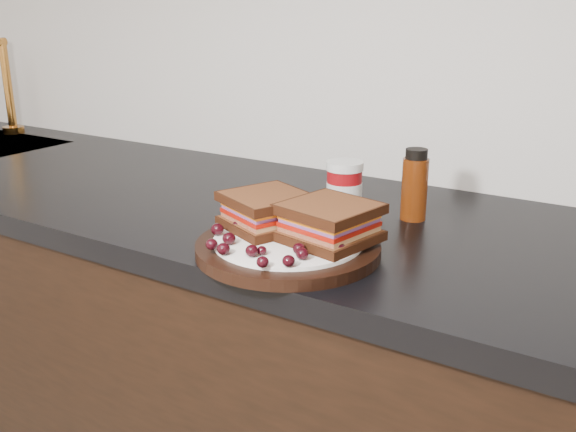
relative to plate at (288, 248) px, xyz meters
name	(u,v)px	position (x,y,z in m)	size (l,w,h in m)	color
base_cabinets	(275,421)	(-0.15, 0.19, -0.48)	(3.96, 0.58, 0.86)	black
countertop	(274,217)	(-0.15, 0.19, -0.03)	(3.98, 0.60, 0.04)	black
faucet	(8,85)	(-1.20, 0.39, 0.13)	(0.06, 0.22, 0.28)	#AD6E2B
plate	(288,248)	(0.00, 0.00, 0.00)	(0.28, 0.28, 0.02)	black
sandwich_left	(267,211)	(-0.06, 0.03, 0.04)	(0.12, 0.12, 0.06)	brown
sandwich_right	(329,222)	(0.06, 0.03, 0.04)	(0.12, 0.12, 0.06)	brown
grape_0	(217,229)	(-0.10, -0.04, 0.02)	(0.02, 0.02, 0.02)	black
grape_1	(229,238)	(-0.06, -0.07, 0.02)	(0.02, 0.02, 0.02)	black
grape_2	(212,244)	(-0.07, -0.10, 0.02)	(0.02, 0.02, 0.02)	black
grape_3	(223,249)	(-0.04, -0.10, 0.02)	(0.02, 0.02, 0.02)	black
grape_4	(252,251)	(0.00, -0.09, 0.02)	(0.02, 0.02, 0.02)	black
grape_5	(262,250)	(0.00, -0.07, 0.02)	(0.01, 0.01, 0.01)	black
grape_6	(263,262)	(0.03, -0.11, 0.02)	(0.02, 0.02, 0.02)	black
grape_7	(289,261)	(0.06, -0.09, 0.02)	(0.02, 0.02, 0.02)	black
grape_8	(302,254)	(0.06, -0.06, 0.02)	(0.02, 0.02, 0.02)	black
grape_9	(299,249)	(0.05, -0.05, 0.02)	(0.02, 0.02, 0.02)	black
grape_10	(338,249)	(0.10, -0.02, 0.03)	(0.02, 0.02, 0.02)	black
grape_11	(324,243)	(0.06, -0.01, 0.02)	(0.02, 0.02, 0.01)	black
grape_12	(342,241)	(0.08, 0.01, 0.02)	(0.02, 0.02, 0.02)	black
grape_13	(345,231)	(0.07, 0.06, 0.02)	(0.02, 0.02, 0.02)	black
grape_14	(278,220)	(-0.05, 0.05, 0.02)	(0.02, 0.02, 0.02)	black
grape_15	(266,223)	(-0.05, 0.02, 0.02)	(0.02, 0.02, 0.02)	black
grape_16	(248,223)	(-0.08, 0.01, 0.02)	(0.02, 0.02, 0.02)	black
grape_17	(238,226)	(-0.08, -0.02, 0.02)	(0.02, 0.02, 0.02)	black
grape_18	(262,218)	(-0.07, 0.04, 0.02)	(0.02, 0.02, 0.02)	black
grape_19	(264,220)	(-0.07, 0.03, 0.02)	(0.02, 0.02, 0.02)	black
grape_20	(255,229)	(-0.05, -0.01, 0.02)	(0.02, 0.02, 0.02)	black
condiment_jar	(344,188)	(-0.02, 0.22, 0.04)	(0.07, 0.07, 0.10)	maroon
oil_bottle	(415,184)	(0.10, 0.26, 0.05)	(0.05, 0.05, 0.13)	#532008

